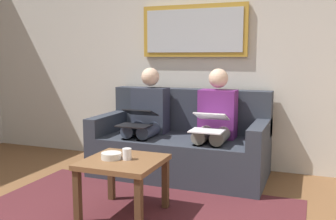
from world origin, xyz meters
TOP-DOWN VIEW (x-y plane):
  - wall_rear at (0.00, -2.60)m, footprint 6.00×0.12m
  - area_rug at (0.00, -0.85)m, footprint 2.60×1.80m
  - couch at (0.00, -2.12)m, footprint 1.81×0.90m
  - framed_mirror at (0.00, -2.51)m, footprint 1.23×0.05m
  - coffee_table at (0.07, -0.90)m, footprint 0.59×0.59m
  - cup at (0.04, -0.91)m, footprint 0.07×0.07m
  - bowl at (0.16, -0.88)m, footprint 0.16×0.16m
  - person_left at (-0.38, -2.05)m, footprint 0.38×0.58m
  - laptop_white at (-0.38, -1.82)m, footprint 0.31×0.39m
  - person_right at (0.38, -2.05)m, footprint 0.38×0.58m
  - laptop_black at (0.38, -1.82)m, footprint 0.33×0.38m

SIDE VIEW (x-z plane):
  - area_rug at x=0.00m, z-range 0.00..0.01m
  - couch at x=0.00m, z-range -0.14..0.76m
  - coffee_table at x=0.07m, z-range 0.16..0.62m
  - bowl at x=0.16m, z-range 0.46..0.51m
  - cup at x=0.04m, z-range 0.46..0.55m
  - person_left at x=-0.38m, z-range 0.04..1.18m
  - person_right at x=0.38m, z-range 0.04..1.18m
  - laptop_black at x=0.38m, z-range 0.55..0.71m
  - laptop_white at x=-0.38m, z-range 0.55..0.72m
  - wall_rear at x=0.00m, z-range 0.00..2.60m
  - framed_mirror at x=0.00m, z-range 1.26..1.84m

